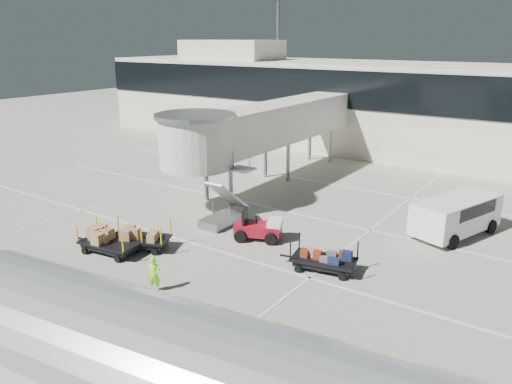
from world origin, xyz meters
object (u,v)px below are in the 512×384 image
suitcase_cart (324,260)px  box_cart_far (109,242)px  ground_worker (154,275)px  belt_loader (226,133)px  box_cart_near (138,238)px  baggage_tug (259,229)px  minivan (458,213)px

suitcase_cart → box_cart_far: 10.61m
ground_worker → belt_loader: belt_loader is taller
suitcase_cart → ground_worker: 7.68m
ground_worker → belt_loader: (-16.97, 26.78, 0.07)m
ground_worker → box_cart_near: bearing=116.0°
baggage_tug → box_cart_far: bearing=-154.4°
box_cart_near → minivan: (12.86, 11.18, 0.70)m
box_cart_far → minivan: size_ratio=0.65×
baggage_tug → minivan: (8.42, 6.70, 0.65)m
minivan → baggage_tug: bearing=-122.6°
box_cart_near → belt_loader: 27.29m
box_cart_far → ground_worker: (4.73, -1.53, 0.20)m
ground_worker → minivan: (8.84, 13.94, 0.47)m
box_cart_near → box_cart_far: 1.42m
box_cart_far → suitcase_cart: bearing=16.1°
box_cart_near → minivan: size_ratio=0.63×
suitcase_cart → minivan: (3.88, 8.08, 0.74)m
ground_worker → baggage_tug: bearing=57.1°
box_cart_far → belt_loader: (-12.23, 25.26, 0.27)m
belt_loader → ground_worker: bearing=-42.1°
box_cart_near → baggage_tug: bearing=21.3°
ground_worker → belt_loader: bearing=92.8°
box_cart_far → baggage_tug: bearing=40.0°
suitcase_cart → ground_worker: size_ratio=2.39×
box_cart_near → belt_loader: (-12.94, 24.02, 0.31)m
suitcase_cart → box_cart_near: bearing=-172.8°
baggage_tug → minivan: bearing=16.1°
minivan → belt_loader: belt_loader is taller
minivan → suitcase_cart: bearing=-96.7°
ground_worker → suitcase_cart: bearing=20.2°
ground_worker → minivan: size_ratio=0.26×
box_cart_far → ground_worker: 4.98m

